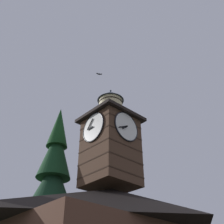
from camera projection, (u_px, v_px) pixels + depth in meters
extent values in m
pyramid|color=black|center=(112.00, 211.00, 19.60)|extent=(14.74, 10.40, 3.05)
cube|color=#4C3323|center=(110.00, 153.00, 21.67)|extent=(3.37, 3.37, 5.36)
cube|color=#352318|center=(110.00, 179.00, 20.56)|extent=(3.41, 3.41, 0.10)
cube|color=#352318|center=(110.00, 165.00, 21.11)|extent=(3.41, 3.41, 0.10)
cube|color=#352318|center=(110.00, 153.00, 21.66)|extent=(3.41, 3.41, 0.10)
cube|color=#352318|center=(110.00, 141.00, 22.20)|extent=(3.41, 3.41, 0.10)
cube|color=#352318|center=(111.00, 129.00, 22.75)|extent=(3.41, 3.41, 0.10)
cylinder|color=white|center=(126.00, 127.00, 21.43)|extent=(2.27, 0.10, 2.27)
torus|color=black|center=(126.00, 127.00, 21.41)|extent=(2.37, 0.10, 2.37)
cube|color=black|center=(125.00, 127.00, 21.14)|extent=(0.52, 0.04, 0.44)
cube|color=black|center=(123.00, 127.00, 21.02)|extent=(0.87, 0.04, 0.49)
sphere|color=black|center=(127.00, 126.00, 21.36)|extent=(0.10, 0.10, 0.10)
cylinder|color=white|center=(93.00, 127.00, 21.52)|extent=(0.10, 2.27, 2.27)
torus|color=black|center=(93.00, 127.00, 21.50)|extent=(0.10, 2.37, 2.37)
cube|color=black|center=(90.00, 128.00, 21.64)|extent=(0.04, 0.57, 0.12)
cube|color=black|center=(90.00, 124.00, 21.84)|extent=(0.04, 0.65, 0.78)
sphere|color=black|center=(92.00, 127.00, 21.45)|extent=(0.10, 0.10, 0.10)
cube|color=black|center=(111.00, 120.00, 23.20)|extent=(4.07, 4.07, 0.25)
cylinder|color=beige|center=(111.00, 110.00, 23.76)|extent=(1.92, 1.92, 1.81)
cylinder|color=#2D2319|center=(111.00, 116.00, 23.43)|extent=(1.98, 1.98, 0.10)
cylinder|color=#2D2319|center=(111.00, 110.00, 23.76)|extent=(1.98, 1.98, 0.10)
cylinder|color=#2D2319|center=(111.00, 104.00, 24.09)|extent=(1.98, 1.98, 0.10)
cone|color=#2D3847|center=(111.00, 96.00, 24.51)|extent=(2.22, 2.22, 0.93)
sphere|color=#2D3847|center=(111.00, 91.00, 24.81)|extent=(0.16, 0.16, 0.16)
cone|color=#163822|center=(52.00, 185.00, 22.22)|extent=(3.64, 3.64, 4.31)
cone|color=#163D1F|center=(56.00, 152.00, 23.76)|extent=(2.69, 2.69, 4.53)
cone|color=#153F1A|center=(59.00, 127.00, 25.02)|extent=(1.75, 1.75, 3.76)
ellipsoid|color=black|center=(99.00, 74.00, 29.83)|extent=(0.19, 0.22, 0.11)
cube|color=black|center=(98.00, 74.00, 29.80)|extent=(0.32, 0.26, 0.12)
cube|color=black|center=(101.00, 74.00, 29.85)|extent=(0.32, 0.26, 0.12)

